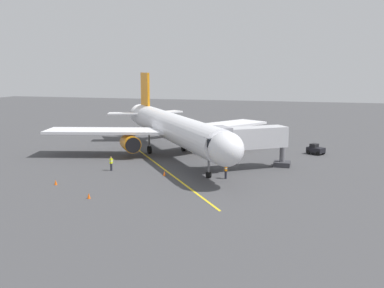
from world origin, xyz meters
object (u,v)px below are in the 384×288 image
(safety_cone_nose_left, at_px, (56,182))
(baggage_cart_near_nose, at_px, (245,144))
(jet_bridge, at_px, (242,139))
(safety_cone_wing_port, at_px, (89,196))
(ground_crew_wing_walker, at_px, (111,163))
(tug_portside, at_px, (316,149))
(airplane, at_px, (172,128))
(safety_cone_nose_right, at_px, (164,173))
(ground_crew_marshaller, at_px, (226,171))

(safety_cone_nose_left, bearing_deg, baggage_cart_near_nose, -119.58)
(jet_bridge, height_order, safety_cone_wing_port, jet_bridge)
(ground_crew_wing_walker, height_order, tug_portside, ground_crew_wing_walker)
(jet_bridge, bearing_deg, ground_crew_wing_walker, 17.60)
(ground_crew_wing_walker, bearing_deg, airplane, -110.98)
(baggage_cart_near_nose, bearing_deg, ground_crew_wing_walker, 56.90)
(baggage_cart_near_nose, xyz_separation_m, safety_cone_nose_right, (6.06, 20.88, -0.38))
(safety_cone_nose_left, xyz_separation_m, safety_cone_wing_port, (-5.86, 3.58, 0.00))
(airplane, relative_size, baggage_cart_near_nose, 12.14)
(jet_bridge, distance_m, baggage_cart_near_nose, 15.76)
(jet_bridge, xyz_separation_m, baggage_cart_near_nose, (1.98, -15.32, -3.11))
(safety_cone_nose_left, bearing_deg, airplane, -110.26)
(safety_cone_nose_left, bearing_deg, ground_crew_wing_walker, -109.23)
(jet_bridge, relative_size, safety_cone_wing_port, 18.89)
(ground_crew_marshaller, relative_size, tug_portside, 0.62)
(tug_portside, height_order, safety_cone_nose_right, tug_portside)
(ground_crew_marshaller, height_order, baggage_cart_near_nose, ground_crew_marshaller)
(jet_bridge, height_order, ground_crew_wing_walker, jet_bridge)
(ground_crew_wing_walker, xyz_separation_m, safety_cone_wing_port, (-3.16, 11.31, -0.61))
(baggage_cart_near_nose, distance_m, safety_cone_nose_right, 21.75)
(ground_crew_wing_walker, distance_m, safety_cone_nose_right, 7.11)
(ground_crew_marshaller, xyz_separation_m, safety_cone_wing_port, (10.94, 11.15, -0.61))
(ground_crew_marshaller, relative_size, safety_cone_wing_port, 3.11)
(tug_portside, xyz_separation_m, safety_cone_wing_port, (20.50, 28.81, -0.43))
(jet_bridge, relative_size, tug_portside, 3.78)
(safety_cone_nose_right, bearing_deg, jet_bridge, -145.32)
(jet_bridge, bearing_deg, safety_cone_wing_port, 53.46)
(airplane, relative_size, tug_portside, 12.74)
(ground_crew_wing_walker, height_order, safety_cone_nose_right, ground_crew_wing_walker)
(ground_crew_marshaller, bearing_deg, ground_crew_wing_walker, -0.64)
(safety_cone_nose_left, bearing_deg, tug_portside, -136.25)
(jet_bridge, xyz_separation_m, safety_cone_wing_port, (11.93, 16.10, -3.49))
(tug_portside, relative_size, safety_cone_nose_left, 4.99)
(ground_crew_marshaller, distance_m, baggage_cart_near_nose, 20.29)
(ground_crew_wing_walker, bearing_deg, tug_portside, -143.51)
(airplane, bearing_deg, safety_cone_nose_right, 103.97)
(baggage_cart_near_nose, height_order, safety_cone_nose_right, baggage_cart_near_nose)
(jet_bridge, relative_size, safety_cone_nose_right, 18.89)
(tug_portside, distance_m, safety_cone_nose_right, 24.70)
(safety_cone_nose_left, bearing_deg, safety_cone_wing_port, 148.56)
(ground_crew_marshaller, xyz_separation_m, ground_crew_wing_walker, (14.10, -0.16, 0.00))
(ground_crew_marshaller, height_order, safety_cone_nose_left, ground_crew_marshaller)
(ground_crew_wing_walker, height_order, baggage_cart_near_nose, ground_crew_wing_walker)
(baggage_cart_near_nose, bearing_deg, safety_cone_wing_port, 72.43)
(airplane, bearing_deg, ground_crew_wing_walker, 69.02)
(baggage_cart_near_nose, distance_m, safety_cone_wing_port, 32.96)
(jet_bridge, bearing_deg, baggage_cart_near_nose, -82.64)
(safety_cone_nose_right, relative_size, safety_cone_wing_port, 1.00)
(airplane, relative_size, safety_cone_nose_left, 63.61)
(jet_bridge, bearing_deg, safety_cone_nose_right, 34.68)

